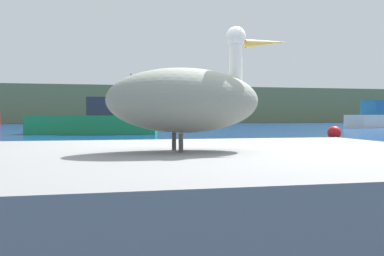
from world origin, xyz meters
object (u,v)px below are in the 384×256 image
at_px(pelican, 186,99).
at_px(fishing_boat_green, 98,120).
at_px(fishing_boat_white, 375,118).
at_px(mooring_buoy, 334,133).

height_order(pelican, fishing_boat_green, fishing_boat_green).
xyz_separation_m(pelican, fishing_boat_green, (-1.46, 22.65, -0.38)).
height_order(fishing_boat_white, mooring_buoy, fishing_boat_white).
distance_m(pelican, mooring_buoy, 17.37).
distance_m(fishing_boat_white, mooring_buoy, 23.12).
distance_m(fishing_boat_white, fishing_boat_green, 28.10).
distance_m(pelican, fishing_boat_white, 40.39).
distance_m(fishing_boat_green, mooring_buoy, 14.17).
distance_m(pelican, fishing_boat_green, 22.70).
height_order(pelican, mooring_buoy, pelican).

